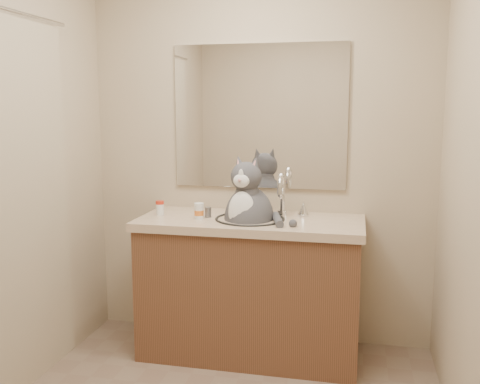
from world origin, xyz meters
name	(u,v)px	position (x,y,z in m)	size (l,w,h in m)	color
room	(205,183)	(0.00, 0.00, 1.20)	(2.22, 2.52, 2.42)	#846E5B
vanity	(250,284)	(0.00, 0.96, 0.44)	(1.34, 0.59, 1.12)	brown
mirror	(259,117)	(0.00, 1.24, 1.45)	(1.10, 0.02, 0.90)	white
shower_curtain	(0,208)	(-1.05, 0.10, 1.03)	(0.02, 1.30, 1.93)	#C7B396
cat	(249,214)	(-0.01, 0.94, 0.88)	(0.41, 0.40, 0.59)	#47474C
pill_bottle_redcap	(160,208)	(-0.57, 0.95, 0.89)	(0.07, 0.07, 0.09)	white
pill_bottle_orange	(199,211)	(-0.30, 0.88, 0.90)	(0.07, 0.07, 0.10)	white
grey_canister	(208,212)	(-0.26, 0.95, 0.88)	(0.05, 0.05, 0.06)	slate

